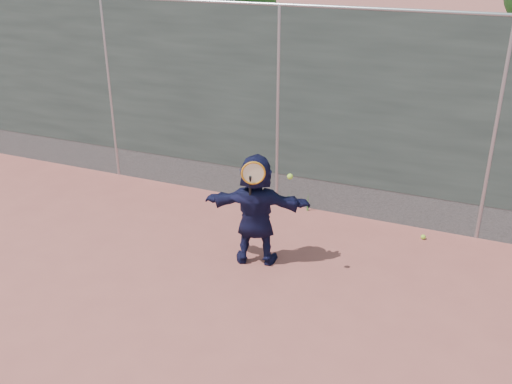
% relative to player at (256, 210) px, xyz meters
% --- Properties ---
extents(ground, '(80.00, 80.00, 0.00)m').
position_rel_player_xyz_m(ground, '(-0.40, -1.73, -0.73)').
color(ground, '#9E4C42').
rests_on(ground, ground).
extents(player, '(1.42, 0.77, 1.46)m').
position_rel_player_xyz_m(player, '(0.00, 0.00, 0.00)').
color(player, black).
rests_on(player, ground).
extents(ball_ground, '(0.07, 0.07, 0.07)m').
position_rel_player_xyz_m(ball_ground, '(1.93, 1.43, -0.69)').
color(ball_ground, '#A0D02E').
rests_on(ball_ground, ground).
extents(fence, '(20.00, 0.06, 3.03)m').
position_rel_player_xyz_m(fence, '(-0.40, 1.77, 0.85)').
color(fence, '#38423D').
rests_on(fence, ground).
extents(swing_action, '(0.62, 0.16, 0.51)m').
position_rel_player_xyz_m(swing_action, '(0.09, -0.20, 0.56)').
color(swing_action, '#C47012').
rests_on(swing_action, ground).
extents(weed_clump, '(0.68, 0.07, 0.30)m').
position_rel_player_xyz_m(weed_clump, '(-0.10, 1.66, -0.60)').
color(weed_clump, '#387226').
rests_on(weed_clump, ground).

